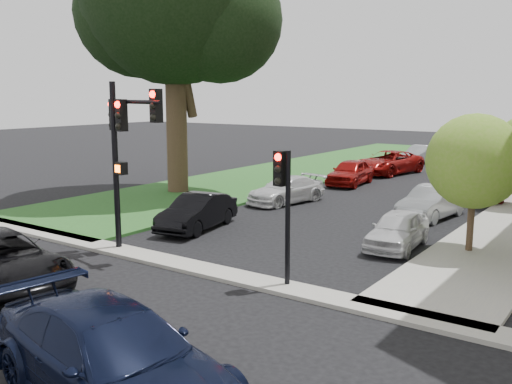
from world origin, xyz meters
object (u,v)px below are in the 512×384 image
Objects in this scene: car_cross_far at (112,357)px; car_parked_7 at (350,172)px; car_parked_2 at (482,183)px; car_parked_6 at (286,190)px; car_parked_1 at (432,203)px; car_parked_3 at (499,174)px; traffic_signal_secondary at (284,193)px; car_parked_8 at (388,162)px; small_tree_a at (475,161)px; car_parked_5 at (197,212)px; car_parked_9 at (420,154)px; car_parked_0 at (398,229)px; traffic_signal_main at (124,136)px.

car_cross_far is 25.36m from car_parked_7.
car_parked_6 is (-7.56, -6.81, -0.13)m from car_parked_2.
car_parked_1 is at bearing 16.48° from car_parked_6.
traffic_signal_secondary is at bearing -90.90° from car_parked_3.
car_parked_8 reaches higher than car_parked_1.
small_tree_a is 0.84× the size of car_parked_2.
small_tree_a is 1.06× the size of car_parked_6.
car_cross_far reaches higher than car_parked_5.
small_tree_a reaches higher than car_parked_9.
car_cross_far is 1.03× the size of car_parked_2.
car_parked_7 is at bearing 174.95° from car_parked_2.
car_parked_0 is (-2.25, -0.67, -2.47)m from small_tree_a.
car_parked_2 is (0.29, 24.13, -0.06)m from car_cross_far.
traffic_signal_secondary is (-3.33, -6.42, -0.46)m from small_tree_a.
car_parked_0 is at bearing -77.26° from car_parked_1.
car_parked_1 is 1.11× the size of car_parked_3.
car_parked_0 is (1.07, 5.76, -2.01)m from traffic_signal_secondary.
car_parked_3 is 0.91× the size of car_parked_9.
traffic_signal_secondary is at bearing -85.73° from car_parked_1.
car_cross_far reaches higher than car_parked_2.
car_parked_6 is (-7.27, 17.33, -0.20)m from car_cross_far.
car_parked_3 is 0.86× the size of car_parked_6.
car_parked_5 is (-7.19, -18.85, 0.05)m from car_parked_3.
traffic_signal_main is 1.37× the size of car_parked_9.
car_parked_6 is (-0.05, 6.71, -0.05)m from car_parked_5.
traffic_signal_main is 0.99× the size of car_cross_far.
traffic_signal_secondary is at bearing -75.36° from car_parked_7.
car_parked_3 is at bearing 9.68° from car_cross_far.
car_parked_5 is at bearing 149.05° from traffic_signal_secondary.
car_parked_8 is at bearing 79.14° from car_parked_5.
car_parked_0 is at bearing -93.58° from car_parked_2.
car_parked_6 is at bearing 157.10° from small_tree_a.
car_parked_8 is at bearing 126.60° from car_parked_1.
car_parked_7 is at bearing -83.29° from car_parked_9.
car_parked_1 is 9.45m from car_parked_7.
traffic_signal_secondary is at bearing -117.37° from small_tree_a.
traffic_signal_secondary reaches higher than car_parked_1.
car_parked_8 is at bearing 108.13° from car_parked_0.
traffic_signal_main reaches higher than traffic_signal_secondary.
traffic_signal_secondary is 11.33m from car_parked_1.
car_parked_6 is at bearing -80.16° from car_parked_8.
car_parked_3 is 14.13m from car_parked_6.
car_parked_1 is at bearing 120.65° from small_tree_a.
car_parked_9 is at bearing 20.92° from car_cross_far.
traffic_signal_main reaches higher than car_parked_2.
car_parked_0 is (7.30, 5.71, -3.28)m from traffic_signal_main.
car_parked_2 is (0.54, 6.23, 0.08)m from car_parked_1.
car_parked_9 is at bearing 102.94° from car_parked_8.
car_parked_0 is at bearing -87.92° from car_parked_3.
car_parked_1 is at bearing 90.90° from car_parked_0.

